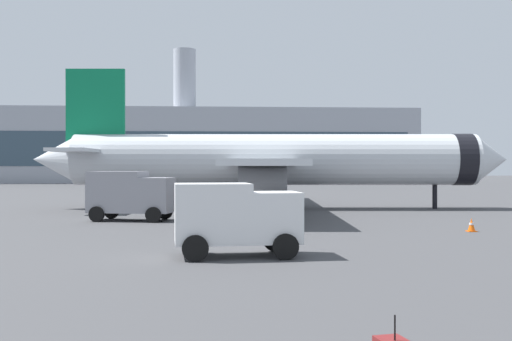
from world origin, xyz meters
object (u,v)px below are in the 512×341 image
object	(u,v)px
safety_cone_far	(145,198)
cargo_van	(235,216)
airplane_at_gate	(272,160)
safety_cone_outer	(99,210)
safety_cone_near	(471,225)
safety_cone_mid	(215,218)
service_truck	(130,193)

from	to	relation	value
safety_cone_far	cargo_van	bearing A→B (deg)	-78.07
cargo_van	safety_cone_far	xyz separation A→B (m)	(-6.86, 32.45, -1.04)
airplane_at_gate	safety_cone_outer	bearing A→B (deg)	-153.67
safety_cone_near	safety_cone_mid	world-z (taller)	safety_cone_mid
airplane_at_gate	safety_cone_outer	size ratio (longest dim) A/B	47.77
safety_cone_mid	service_truck	bearing A→B (deg)	146.25
safety_cone_mid	safety_cone_far	world-z (taller)	same
service_truck	safety_cone_mid	world-z (taller)	service_truck
service_truck	safety_cone_near	distance (m)	18.96
airplane_at_gate	safety_cone_far	size ratio (longest dim) A/B	42.74
safety_cone_near	safety_cone_far	xyz separation A→B (m)	(-18.64, 24.87, 0.09)
safety_cone_near	safety_cone_mid	bearing A→B (deg)	162.63
airplane_at_gate	safety_cone_outer	world-z (taller)	airplane_at_gate
safety_cone_mid	safety_cone_far	bearing A→B (deg)	106.31
cargo_van	safety_cone_near	size ratio (longest dim) A/B	6.93
safety_cone_near	cargo_van	bearing A→B (deg)	-147.25
safety_cone_mid	safety_cone_outer	distance (m)	10.36
service_truck	safety_cone_far	distance (m)	17.71
airplane_at_gate	service_truck	world-z (taller)	airplane_at_gate
safety_cone_far	safety_cone_outer	world-z (taller)	safety_cone_far
cargo_van	safety_cone_far	size ratio (longest dim) A/B	5.44
airplane_at_gate	safety_cone_far	xyz separation A→B (m)	(-10.38, 8.00, -3.24)
airplane_at_gate	safety_cone_near	bearing A→B (deg)	-63.92
airplane_at_gate	safety_cone_near	size ratio (longest dim) A/B	54.46
airplane_at_gate	safety_cone_far	distance (m)	13.50
safety_cone_outer	safety_cone_mid	bearing A→B (deg)	-43.67
service_truck	safety_cone_near	size ratio (longest dim) A/B	7.84
cargo_van	safety_cone_near	distance (m)	14.06
safety_cone_mid	safety_cone_far	xyz separation A→B (m)	(-6.13, 20.96, -0.00)
safety_cone_mid	safety_cone_outer	bearing A→B (deg)	136.33
cargo_van	safety_cone_outer	size ratio (longest dim) A/B	6.07
airplane_at_gate	safety_cone_outer	xyz separation A→B (m)	(-11.74, -5.81, -3.29)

